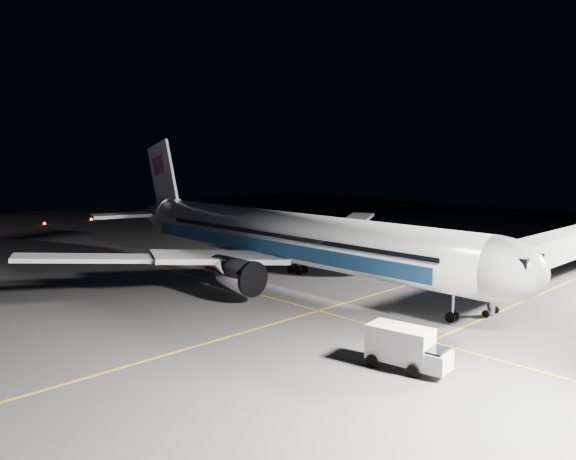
% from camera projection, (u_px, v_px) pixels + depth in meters
% --- Properties ---
extents(ground, '(200.00, 200.00, 0.00)m').
position_uv_depth(ground, '(290.00, 283.00, 63.93)').
color(ground, '#4C4C4F').
rests_on(ground, ground).
extents(guide_line_main, '(0.25, 80.00, 0.01)m').
position_uv_depth(guide_line_main, '(359.00, 299.00, 56.83)').
color(guide_line_main, gold).
rests_on(guide_line_main, ground).
extents(guide_line_cross, '(70.00, 0.25, 0.01)m').
position_uv_depth(guide_line_cross, '(249.00, 292.00, 59.79)').
color(guide_line_cross, gold).
rests_on(guide_line_cross, ground).
extents(guide_line_side, '(0.25, 40.00, 0.01)m').
position_uv_depth(guide_line_side, '(518.00, 304.00, 55.21)').
color(guide_line_side, gold).
rests_on(guide_line_side, ground).
extents(airliner, '(61.48, 54.22, 16.64)m').
position_uv_depth(airliner, '(283.00, 237.00, 63.98)').
color(airliner, silver).
rests_on(airliner, ground).
extents(jet_bridge, '(3.60, 34.40, 6.30)m').
position_uv_depth(jet_bridge, '(553.00, 248.00, 60.13)').
color(jet_bridge, '#B2B2B7').
rests_on(jet_bridge, ground).
extents(taxiway_lights, '(0.44, 60.44, 0.44)m').
position_uv_depth(taxiway_lights, '(45.00, 223.00, 115.02)').
color(taxiway_lights, '#FF140A').
rests_on(taxiway_lights, ground).
extents(service_truck, '(5.95, 3.15, 2.90)m').
position_uv_depth(service_truck, '(407.00, 347.00, 38.45)').
color(service_truck, silver).
rests_on(service_truck, ground).
extents(baggage_tug, '(2.90, 2.65, 1.72)m').
position_uv_depth(baggage_tug, '(395.00, 256.00, 75.72)').
color(baggage_tug, black).
rests_on(baggage_tug, ground).
extents(safety_cone_a, '(0.39, 0.39, 0.58)m').
position_uv_depth(safety_cone_a, '(325.00, 258.00, 77.40)').
color(safety_cone_a, '#F3590A').
rests_on(safety_cone_a, ground).
extents(safety_cone_b, '(0.40, 0.40, 0.59)m').
position_uv_depth(safety_cone_b, '(290.00, 269.00, 69.78)').
color(safety_cone_b, '#F3590A').
rests_on(safety_cone_b, ground).
extents(safety_cone_c, '(0.34, 0.34, 0.51)m').
position_uv_depth(safety_cone_c, '(298.00, 261.00, 75.58)').
color(safety_cone_c, '#F3590A').
rests_on(safety_cone_c, ground).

